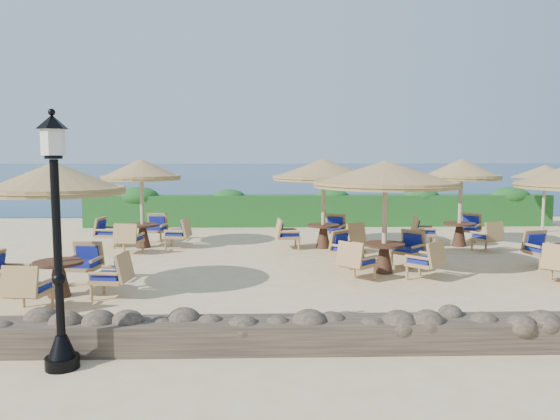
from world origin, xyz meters
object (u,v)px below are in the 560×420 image
at_px(extra_parasol, 545,172).
at_px(cafe_set_3, 142,192).
at_px(lamp_post, 58,252).
at_px(cafe_set_5, 461,187).
at_px(cafe_set_1, 385,190).
at_px(cafe_set_4, 324,182).
at_px(cafe_set_0, 56,206).

xyz_separation_m(extra_parasol, cafe_set_3, (-13.58, -2.75, -0.49)).
height_order(lamp_post, extra_parasol, lamp_post).
bearing_deg(cafe_set_5, extra_parasol, 34.51).
distance_m(cafe_set_1, cafe_set_4, 3.58).
distance_m(lamp_post, cafe_set_3, 9.31).
bearing_deg(cafe_set_4, extra_parasol, 20.07).
height_order(lamp_post, cafe_set_5, lamp_post).
xyz_separation_m(cafe_set_0, cafe_set_4, (5.81, 5.36, 0.17)).
relative_size(cafe_set_1, cafe_set_5, 1.24).
height_order(cafe_set_0, cafe_set_1, same).
xyz_separation_m(cafe_set_4, cafe_set_5, (4.19, 0.24, -0.17)).
relative_size(lamp_post, cafe_set_3, 1.15).
bearing_deg(extra_parasol, lamp_post, -136.40).
bearing_deg(cafe_set_1, cafe_set_5, 49.58).
relative_size(cafe_set_0, cafe_set_1, 0.84).
relative_size(cafe_set_1, cafe_set_3, 1.19).
xyz_separation_m(lamp_post, extra_parasol, (12.60, 12.00, 0.62)).
bearing_deg(cafe_set_5, lamp_post, -132.92).
bearing_deg(lamp_post, extra_parasol, 43.60).
bearing_deg(extra_parasol, cafe_set_5, -145.49).
relative_size(extra_parasol, cafe_set_5, 0.87).
relative_size(lamp_post, extra_parasol, 1.38).
height_order(cafe_set_1, cafe_set_4, same).
relative_size(cafe_set_0, cafe_set_4, 0.94).
xyz_separation_m(extra_parasol, cafe_set_1, (-7.11, -6.40, -0.21)).
bearing_deg(lamp_post, cafe_set_5, 47.08).
distance_m(lamp_post, cafe_set_5, 12.64).
bearing_deg(extra_parasol, cafe_set_0, -149.16).
bearing_deg(cafe_set_0, cafe_set_1, 15.84).
relative_size(cafe_set_3, cafe_set_5, 1.04).
relative_size(lamp_post, cafe_set_0, 1.16).
bearing_deg(cafe_set_1, cafe_set_0, -164.16).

